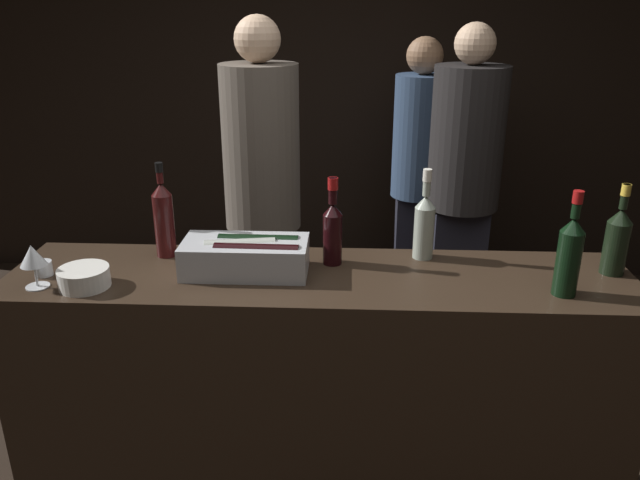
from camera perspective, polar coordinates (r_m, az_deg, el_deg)
name	(u,v)px	position (r m, az deg, el deg)	size (l,w,h in m)	color
wall_back_chalkboard	(337,78)	(4.35, 1.55, 14.58)	(6.40, 0.06, 2.80)	black
bar_counter	(320,395)	(2.43, -0.03, -14.03)	(2.19, 0.51, 1.00)	#2D2116
ice_bin_with_bottles	(247,255)	(2.18, -6.65, -1.34)	(0.43, 0.21, 0.12)	#B7BABF
bowl_white	(84,277)	(2.22, -20.78, -3.18)	(0.17, 0.17, 0.07)	silver
wine_glass	(33,257)	(2.25, -24.80, -1.42)	(0.09, 0.09, 0.15)	silver
candle_votive	(43,268)	(2.37, -23.98, -2.38)	(0.06, 0.06, 0.05)	silver
red_wine_bottle_burgundy	(569,253)	(2.13, 21.84, -1.14)	(0.08, 0.08, 0.35)	black
red_wine_bottle_tall	(333,228)	(2.22, 1.16, 1.06)	(0.07, 0.07, 0.32)	black
champagne_bottle	(617,239)	(2.37, 25.53, 0.10)	(0.08, 0.08, 0.32)	black
white_wine_bottle	(424,223)	(2.30, 9.52, 1.53)	(0.07, 0.07, 0.34)	#9EA899
red_wine_bottle_black_foil	(164,218)	(2.36, -14.10, 1.98)	(0.07, 0.07, 0.36)	#380F0F
person_in_hoodie	(263,191)	(3.03, -5.27, 4.46)	(0.36, 0.36, 1.84)	black
person_blond_tee	(464,177)	(3.48, 13.00, 5.66)	(0.39, 0.39, 1.79)	black
person_grey_polo	(418,166)	(3.81, 8.99, 6.69)	(0.32, 0.32, 1.71)	black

